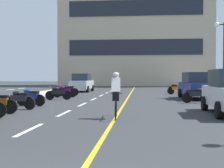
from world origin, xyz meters
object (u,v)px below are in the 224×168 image
at_px(motorcycle_11, 177,89).
at_px(cyclist_rider, 116,94).
at_px(street_lamp_mid, 224,42).
at_px(motorcycle_9, 65,91).
at_px(motorcycle_10, 68,90).
at_px(motorcycle_12, 177,88).
at_px(motorcycle_7, 197,95).
at_px(motorcycle_6, 30,97).
at_px(motorcycle_5, 20,99).
at_px(parked_car_far, 82,83).
at_px(parked_car_mid, 197,85).
at_px(motorcycle_8, 58,93).

height_order(motorcycle_11, cyclist_rider, cyclist_rider).
relative_size(street_lamp_mid, motorcycle_9, 3.21).
height_order(motorcycle_10, cyclist_rider, cyclist_rider).
relative_size(street_lamp_mid, motorcycle_11, 3.20).
distance_m(street_lamp_mid, motorcycle_12, 7.74).
bearing_deg(motorcycle_9, motorcycle_7, -24.13).
xyz_separation_m(motorcycle_7, motorcycle_12, (0.20, 11.41, 0.00)).
bearing_deg(motorcycle_6, motorcycle_5, -86.83).
xyz_separation_m(parked_car_far, cyclist_rider, (4.99, -19.15, -0.03)).
bearing_deg(motorcycle_9, motorcycle_11, 28.55).
height_order(street_lamp_mid, motorcycle_7, street_lamp_mid).
xyz_separation_m(motorcycle_5, cyclist_rider, (4.75, -2.68, 0.41)).
bearing_deg(parked_car_far, motorcycle_12, -5.04).
bearing_deg(motorcycle_12, street_lamp_mid, -67.35).
bearing_deg(motorcycle_6, cyclist_rider, -41.75).
relative_size(parked_car_mid, motorcycle_11, 2.56).
relative_size(motorcycle_8, motorcycle_9, 1.00).
bearing_deg(motorcycle_11, cyclist_rider, -104.45).
relative_size(motorcycle_7, motorcycle_8, 1.01).
height_order(parked_car_far, motorcycle_7, parked_car_far).
xyz_separation_m(motorcycle_5, motorcycle_11, (8.77, 12.89, 0.00)).
bearing_deg(motorcycle_5, parked_car_far, 90.82).
distance_m(street_lamp_mid, motorcycle_10, 12.31).
xyz_separation_m(parked_car_mid, motorcycle_7, (-0.56, -3.26, -0.44)).
xyz_separation_m(motorcycle_10, motorcycle_12, (9.13, 5.96, 0.00)).
bearing_deg(motorcycle_12, motorcycle_8, -131.72).
relative_size(motorcycle_9, cyclist_rider, 0.95).
xyz_separation_m(parked_car_mid, cyclist_rider, (-4.69, -10.18, -0.03)).
xyz_separation_m(motorcycle_6, cyclist_rider, (4.85, -4.33, 0.41)).
distance_m(parked_car_mid, motorcycle_8, 9.34).
xyz_separation_m(parked_car_far, motorcycle_9, (0.33, -8.30, -0.44)).
xyz_separation_m(parked_car_far, motorcycle_10, (0.18, -6.78, -0.44)).
relative_size(parked_car_far, cyclist_rider, 2.38).
bearing_deg(motorcycle_7, motorcycle_8, 169.91).
height_order(motorcycle_6, motorcycle_7, same).
height_order(motorcycle_7, cyclist_rider, cyclist_rider).
height_order(motorcycle_5, motorcycle_7, same).
distance_m(street_lamp_mid, motorcycle_7, 6.82).
relative_size(parked_car_mid, cyclist_rider, 2.43).
xyz_separation_m(motorcycle_8, motorcycle_10, (-0.32, 3.92, 0.00)).
xyz_separation_m(street_lamp_mid, motorcycle_12, (-2.64, 6.34, -3.57)).
height_order(street_lamp_mid, parked_car_far, street_lamp_mid).
xyz_separation_m(street_lamp_mid, parked_car_far, (-11.96, 7.16, -3.12)).
relative_size(motorcycle_5, motorcycle_11, 0.98).
height_order(motorcycle_6, motorcycle_11, same).
height_order(parked_car_far, motorcycle_6, parked_car_far).
relative_size(parked_car_mid, motorcycle_12, 2.53).
bearing_deg(motorcycle_10, street_lamp_mid, -1.81).
distance_m(motorcycle_5, motorcycle_7, 9.84).
xyz_separation_m(parked_car_mid, motorcycle_6, (-9.53, -5.85, -0.44)).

